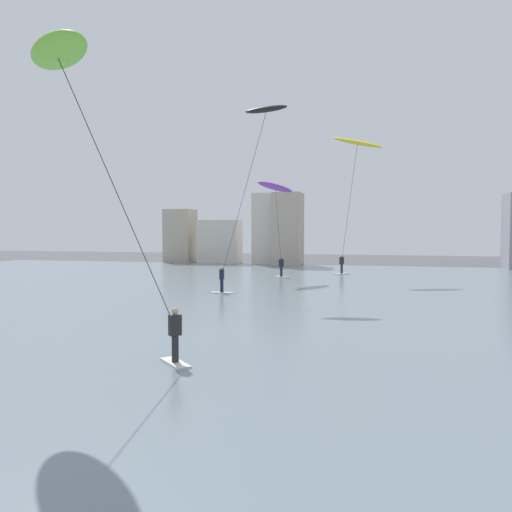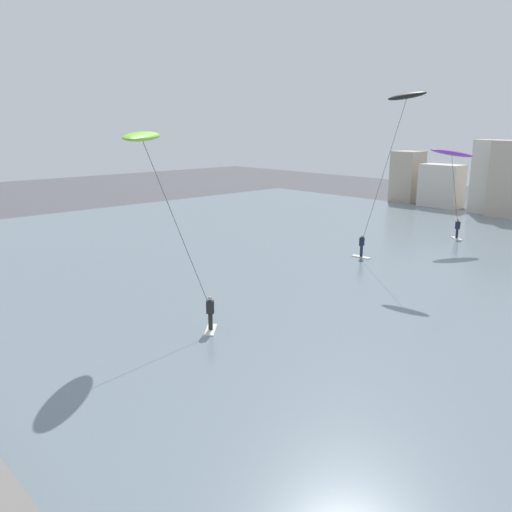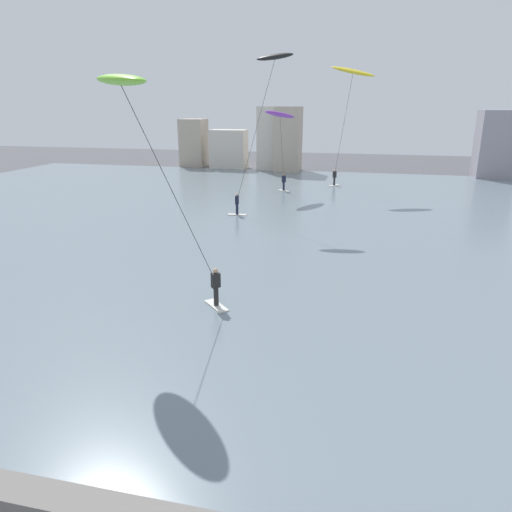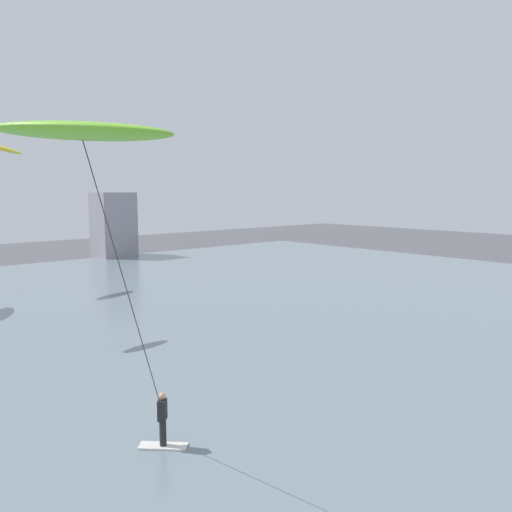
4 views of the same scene
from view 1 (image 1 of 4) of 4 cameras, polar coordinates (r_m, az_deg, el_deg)
name	(u,v)px [view 1 (image 1 of 4)]	position (r m, az deg, el deg)	size (l,w,h in m)	color
water_bay	(363,299)	(30.42, 11.33, -4.57)	(84.00, 52.00, 0.10)	slate
far_shore_buildings	(318,234)	(56.99, 6.68, 2.36)	(40.05, 5.69, 7.73)	#B7A893
kitesurfer_lime	(66,72)	(15.96, -19.66, 18.04)	(5.16, 4.00, 8.93)	silver
kitesurfer_yellow	(356,151)	(43.45, 10.67, 10.96)	(4.02, 4.44, 11.28)	silver
kitesurfer_purple	(276,194)	(40.68, 2.14, 6.67)	(2.89, 4.21, 7.49)	silver
kitesurfer_black	(260,136)	(32.08, 0.38, 12.75)	(4.70, 1.38, 11.27)	silver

